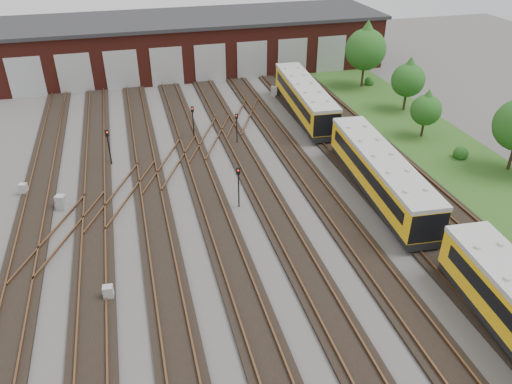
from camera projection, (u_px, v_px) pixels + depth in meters
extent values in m
plane|color=#4A4745|center=(266.00, 262.00, 29.96)|extent=(120.00, 120.00, 0.00)
cube|color=black|center=(16.00, 303.00, 26.80)|extent=(2.40, 70.00, 0.18)
cube|color=brown|center=(1.00, 303.00, 26.56)|extent=(0.10, 70.00, 0.15)
cube|color=brown|center=(30.00, 298.00, 26.88)|extent=(0.10, 70.00, 0.15)
cube|color=black|center=(93.00, 290.00, 27.69)|extent=(2.40, 70.00, 0.18)
cube|color=brown|center=(79.00, 290.00, 27.45)|extent=(0.10, 70.00, 0.15)
cube|color=brown|center=(106.00, 285.00, 27.77)|extent=(0.10, 70.00, 0.15)
cube|color=black|center=(166.00, 277.00, 28.58)|extent=(2.40, 70.00, 0.18)
cube|color=brown|center=(153.00, 277.00, 28.34)|extent=(0.10, 70.00, 0.15)
cube|color=brown|center=(178.00, 273.00, 28.66)|extent=(0.10, 70.00, 0.15)
cube|color=black|center=(234.00, 266.00, 29.47)|extent=(2.40, 70.00, 0.18)
cube|color=brown|center=(222.00, 266.00, 29.23)|extent=(0.10, 70.00, 0.15)
cube|color=brown|center=(245.00, 262.00, 29.55)|extent=(0.10, 70.00, 0.15)
cube|color=black|center=(298.00, 255.00, 30.36)|extent=(2.40, 70.00, 0.18)
cube|color=brown|center=(287.00, 255.00, 30.12)|extent=(0.10, 70.00, 0.15)
cube|color=brown|center=(309.00, 251.00, 30.44)|extent=(0.10, 70.00, 0.15)
cube|color=black|center=(358.00, 245.00, 31.25)|extent=(2.40, 70.00, 0.18)
cube|color=brown|center=(348.00, 244.00, 31.01)|extent=(0.10, 70.00, 0.15)
cube|color=brown|center=(369.00, 241.00, 31.33)|extent=(0.10, 70.00, 0.15)
cube|color=black|center=(415.00, 235.00, 32.14)|extent=(2.40, 70.00, 0.18)
cube|color=brown|center=(405.00, 235.00, 31.90)|extent=(0.10, 70.00, 0.15)
cube|color=brown|center=(425.00, 231.00, 32.21)|extent=(0.10, 70.00, 0.15)
cube|color=black|center=(469.00, 226.00, 33.03)|extent=(2.40, 70.00, 0.18)
cube|color=brown|center=(460.00, 226.00, 32.79)|extent=(0.10, 70.00, 0.15)
cube|color=brown|center=(479.00, 222.00, 33.10)|extent=(0.10, 70.00, 0.15)
cube|color=brown|center=(123.00, 193.00, 36.35)|extent=(5.40, 9.62, 0.15)
cube|color=brown|center=(172.00, 162.00, 40.56)|extent=(5.40, 9.62, 0.15)
cube|color=brown|center=(211.00, 137.00, 44.77)|extent=(5.40, 9.62, 0.15)
cube|color=brown|center=(62.00, 232.00, 32.14)|extent=(5.40, 9.62, 0.15)
cube|color=brown|center=(244.00, 116.00, 48.98)|extent=(5.40, 9.62, 0.15)
cube|color=#531C14|center=(177.00, 45.00, 61.62)|extent=(50.00, 12.00, 6.00)
cube|color=#28292B|center=(175.00, 19.00, 60.01)|extent=(51.00, 12.50, 0.40)
cube|color=#ABAFB1|center=(26.00, 78.00, 53.25)|extent=(3.60, 0.12, 4.40)
cube|color=#ABAFB1|center=(75.00, 74.00, 54.36)|extent=(3.60, 0.12, 4.40)
cube|color=#ABAFB1|center=(122.00, 70.00, 55.48)|extent=(3.60, 0.12, 4.40)
cube|color=#ABAFB1|center=(167.00, 67.00, 56.59)|extent=(3.60, 0.12, 4.40)
cube|color=#ABAFB1|center=(210.00, 64.00, 57.70)|extent=(3.60, 0.12, 4.40)
cube|color=#ABAFB1|center=(252.00, 60.00, 58.81)|extent=(3.60, 0.12, 4.40)
cube|color=#ABAFB1|center=(292.00, 57.00, 59.93)|extent=(3.60, 0.12, 4.40)
cube|color=#ABAFB1|center=(331.00, 54.00, 61.04)|extent=(3.60, 0.12, 4.40)
cube|color=#284E1A|center=(448.00, 153.00, 42.47)|extent=(8.00, 55.00, 0.05)
cube|color=black|center=(378.00, 188.00, 36.24)|extent=(3.22, 14.44, 0.57)
cube|color=yellow|center=(381.00, 172.00, 35.56)|extent=(3.50, 14.46, 2.10)
cube|color=#B0B1AC|center=(383.00, 157.00, 34.95)|extent=(3.60, 14.47, 0.29)
cube|color=black|center=(364.00, 171.00, 35.23)|extent=(0.96, 12.57, 0.81)
cube|color=black|center=(398.00, 168.00, 35.64)|extent=(0.96, 12.57, 0.81)
cube|color=black|center=(304.00, 110.00, 49.52)|extent=(3.22, 14.44, 0.57)
cube|color=yellow|center=(305.00, 97.00, 48.84)|extent=(3.50, 14.46, 2.10)
cube|color=#B0B1AC|center=(305.00, 85.00, 48.23)|extent=(3.60, 14.47, 0.29)
cube|color=black|center=(292.00, 95.00, 48.51)|extent=(0.96, 12.57, 0.81)
cube|color=black|center=(317.00, 94.00, 48.92)|extent=(0.96, 12.57, 0.81)
cylinder|color=black|center=(109.00, 150.00, 40.23)|extent=(0.11, 0.11, 2.48)
cube|color=black|center=(107.00, 133.00, 39.46)|extent=(0.30, 0.25, 0.53)
sphere|color=red|center=(106.00, 132.00, 39.32)|extent=(0.13, 0.13, 0.13)
cylinder|color=black|center=(239.00, 191.00, 34.59)|extent=(0.10, 0.10, 2.61)
cube|color=black|center=(238.00, 171.00, 33.80)|extent=(0.27, 0.21, 0.48)
sphere|color=red|center=(239.00, 171.00, 33.67)|extent=(0.12, 0.12, 0.12)
cylinder|color=black|center=(193.00, 125.00, 44.63)|extent=(0.10, 0.10, 2.48)
cube|color=black|center=(192.00, 109.00, 43.86)|extent=(0.28, 0.20, 0.52)
sphere|color=red|center=(192.00, 109.00, 43.72)|extent=(0.12, 0.12, 0.12)
cylinder|color=black|center=(237.00, 132.00, 43.49)|extent=(0.09, 0.09, 2.41)
cube|color=black|center=(237.00, 116.00, 42.76)|extent=(0.25, 0.20, 0.44)
sphere|color=red|center=(237.00, 116.00, 42.64)|extent=(0.11, 0.11, 0.11)
cube|color=#9FA2A4|center=(24.00, 189.00, 36.46)|extent=(0.66, 0.60, 0.89)
cube|color=#9FA2A4|center=(61.00, 202.00, 34.74)|extent=(0.79, 0.73, 1.06)
cube|color=#9FA2A4|center=(108.00, 293.00, 26.96)|extent=(0.57, 0.49, 0.89)
cube|color=#9FA2A4|center=(274.00, 91.00, 54.40)|extent=(0.77, 0.70, 1.08)
cube|color=#9FA2A4|center=(393.00, 195.00, 35.75)|extent=(0.62, 0.54, 0.96)
cylinder|color=#2D2214|center=(362.00, 77.00, 56.78)|extent=(0.25, 0.25, 2.32)
sphere|color=#1F4E16|center=(366.00, 50.00, 55.20)|extent=(4.51, 4.51, 4.51)
cone|color=#1F4E16|center=(367.00, 35.00, 54.37)|extent=(3.87, 3.87, 3.22)
cylinder|color=#2D2214|center=(405.00, 102.00, 50.74)|extent=(0.24, 0.24, 1.71)
sphere|color=#1F4E16|center=(408.00, 80.00, 49.57)|extent=(3.32, 3.32, 3.32)
cone|color=#1F4E16|center=(410.00, 68.00, 48.96)|extent=(2.85, 2.85, 2.37)
cylinder|color=#2D2214|center=(511.00, 158.00, 39.51)|extent=(0.25, 0.25, 2.10)
cylinder|color=#2D2214|center=(422.00, 130.00, 45.13)|extent=(0.22, 0.22, 1.40)
sphere|color=#1F4E16|center=(426.00, 110.00, 44.17)|extent=(2.73, 2.73, 2.73)
cone|color=#1F4E16|center=(428.00, 100.00, 43.67)|extent=(2.34, 2.34, 1.95)
sphere|color=#1F4E16|center=(461.00, 152.00, 41.45)|extent=(1.22, 1.22, 1.22)
sphere|color=#1F4E16|center=(370.00, 80.00, 57.61)|extent=(1.11, 1.11, 1.11)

